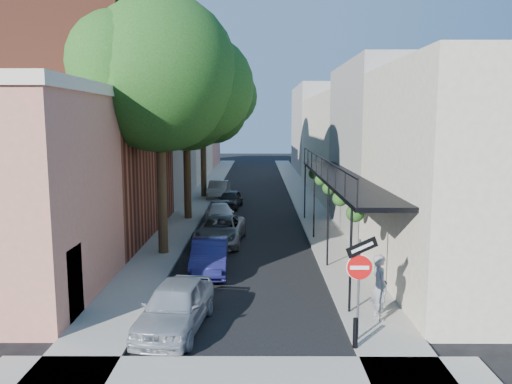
{
  "coord_description": "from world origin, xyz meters",
  "views": [
    {
      "loc": [
        0.45,
        -11.84,
        6.01
      ],
      "look_at": [
        0.37,
        10.51,
        2.8
      ],
      "focal_mm": 35.0,
      "sensor_mm": 36.0,
      "label": 1
    }
  ],
  "objects_px": {
    "bollard": "(355,333)",
    "parked_car_d": "(220,214)",
    "parked_car_b": "(210,256)",
    "parked_car_c": "(220,230)",
    "oak_near": "(170,77)",
    "parked_car_f": "(219,190)",
    "parked_car_e": "(230,199)",
    "pedestrian": "(379,287)",
    "oak_mid": "(193,103)",
    "oak_far": "(209,91)",
    "sign_post": "(360,271)",
    "parked_car_a": "(175,306)"
  },
  "relations": [
    {
      "from": "oak_near",
      "to": "parked_car_c",
      "type": "distance_m",
      "value": 7.7
    },
    {
      "from": "parked_car_e",
      "to": "parked_car_c",
      "type": "bearing_deg",
      "value": -82.08
    },
    {
      "from": "parked_car_c",
      "to": "pedestrian",
      "type": "xyz_separation_m",
      "value": [
        5.47,
        -9.7,
        0.45
      ]
    },
    {
      "from": "sign_post",
      "to": "oak_near",
      "type": "relative_size",
      "value": 0.26
    },
    {
      "from": "parked_car_b",
      "to": "pedestrian",
      "type": "distance_m",
      "value": 7.48
    },
    {
      "from": "oak_far",
      "to": "parked_car_b",
      "type": "bearing_deg",
      "value": -84.58
    },
    {
      "from": "parked_car_a",
      "to": "pedestrian",
      "type": "xyz_separation_m",
      "value": [
        6.0,
        0.49,
        0.41
      ]
    },
    {
      "from": "parked_car_c",
      "to": "parked_car_d",
      "type": "xyz_separation_m",
      "value": [
        -0.37,
        4.68,
        -0.09
      ]
    },
    {
      "from": "bollard",
      "to": "parked_car_d",
      "type": "bearing_deg",
      "value": 106.33
    },
    {
      "from": "parked_car_c",
      "to": "parked_car_f",
      "type": "height_order",
      "value": "parked_car_f"
    },
    {
      "from": "oak_mid",
      "to": "oak_far",
      "type": "bearing_deg",
      "value": 89.59
    },
    {
      "from": "pedestrian",
      "to": "parked_car_d",
      "type": "bearing_deg",
      "value": 12.32
    },
    {
      "from": "bollard",
      "to": "oak_mid",
      "type": "height_order",
      "value": "oak_mid"
    },
    {
      "from": "parked_car_b",
      "to": "parked_car_c",
      "type": "relative_size",
      "value": 0.83
    },
    {
      "from": "bollard",
      "to": "parked_car_d",
      "type": "relative_size",
      "value": 0.2
    },
    {
      "from": "oak_far",
      "to": "parked_car_c",
      "type": "height_order",
      "value": "oak_far"
    },
    {
      "from": "sign_post",
      "to": "parked_car_b",
      "type": "xyz_separation_m",
      "value": [
        -4.63,
        6.45,
        -1.38
      ]
    },
    {
      "from": "oak_far",
      "to": "parked_car_f",
      "type": "distance_m",
      "value": 7.66
    },
    {
      "from": "parked_car_d",
      "to": "parked_car_a",
      "type": "bearing_deg",
      "value": -97.67
    },
    {
      "from": "oak_near",
      "to": "oak_mid",
      "type": "height_order",
      "value": "oak_near"
    },
    {
      "from": "parked_car_c",
      "to": "parked_car_d",
      "type": "bearing_deg",
      "value": 98.76
    },
    {
      "from": "oak_mid",
      "to": "oak_far",
      "type": "distance_m",
      "value": 9.12
    },
    {
      "from": "sign_post",
      "to": "bollard",
      "type": "height_order",
      "value": "sign_post"
    },
    {
      "from": "parked_car_c",
      "to": "parked_car_f",
      "type": "bearing_deg",
      "value": 98.99
    },
    {
      "from": "oak_near",
      "to": "parked_car_f",
      "type": "relative_size",
      "value": 2.76
    },
    {
      "from": "sign_post",
      "to": "oak_near",
      "type": "bearing_deg",
      "value": 125.09
    },
    {
      "from": "oak_far",
      "to": "parked_car_e",
      "type": "xyz_separation_m",
      "value": [
        1.88,
        -5.13,
        -7.64
      ]
    },
    {
      "from": "pedestrian",
      "to": "bollard",
      "type": "bearing_deg",
      "value": 141.13
    },
    {
      "from": "parked_car_e",
      "to": "parked_car_d",
      "type": "bearing_deg",
      "value": -85.74
    },
    {
      "from": "sign_post",
      "to": "parked_car_b",
      "type": "relative_size",
      "value": 0.75
    },
    {
      "from": "oak_mid",
      "to": "oak_far",
      "type": "xyz_separation_m",
      "value": [
        0.06,
        9.04,
        1.2
      ]
    },
    {
      "from": "parked_car_d",
      "to": "sign_post",
      "type": "bearing_deg",
      "value": -79.75
    },
    {
      "from": "sign_post",
      "to": "parked_car_f",
      "type": "bearing_deg",
      "value": 102.75
    },
    {
      "from": "oak_far",
      "to": "parked_car_f",
      "type": "xyz_separation_m",
      "value": [
        0.75,
        -0.85,
        -7.58
      ]
    },
    {
      "from": "parked_car_b",
      "to": "pedestrian",
      "type": "xyz_separation_m",
      "value": [
        5.54,
        -5.0,
        0.46
      ]
    },
    {
      "from": "pedestrian",
      "to": "oak_near",
      "type": "bearing_deg",
      "value": 33.67
    },
    {
      "from": "parked_car_d",
      "to": "parked_car_c",
      "type": "bearing_deg",
      "value": -92.5
    },
    {
      "from": "bollard",
      "to": "parked_car_c",
      "type": "distance_m",
      "value": 12.42
    },
    {
      "from": "bollard",
      "to": "parked_car_e",
      "type": "bearing_deg",
      "value": 101.67
    },
    {
      "from": "oak_mid",
      "to": "parked_car_f",
      "type": "xyz_separation_m",
      "value": [
        0.82,
        8.19,
        -6.37
      ]
    },
    {
      "from": "parked_car_b",
      "to": "parked_car_d",
      "type": "relative_size",
      "value": 1.01
    },
    {
      "from": "parked_car_b",
      "to": "parked_car_e",
      "type": "distance_m",
      "value": 14.71
    },
    {
      "from": "oak_far",
      "to": "parked_car_b",
      "type": "distance_m",
      "value": 21.34
    },
    {
      "from": "parked_car_f",
      "to": "parked_car_b",
      "type": "bearing_deg",
      "value": -84.88
    },
    {
      "from": "pedestrian",
      "to": "parked_car_f",
      "type": "bearing_deg",
      "value": 5.73
    },
    {
      "from": "parked_car_b",
      "to": "parked_car_c",
      "type": "distance_m",
      "value": 4.69
    },
    {
      "from": "parked_car_a",
      "to": "parked_car_d",
      "type": "relative_size",
      "value": 1.04
    },
    {
      "from": "parked_car_a",
      "to": "parked_car_b",
      "type": "height_order",
      "value": "parked_car_a"
    },
    {
      "from": "parked_car_a",
      "to": "parked_car_b",
      "type": "distance_m",
      "value": 5.52
    },
    {
      "from": "sign_post",
      "to": "parked_car_e",
      "type": "relative_size",
      "value": 0.83
    }
  ]
}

